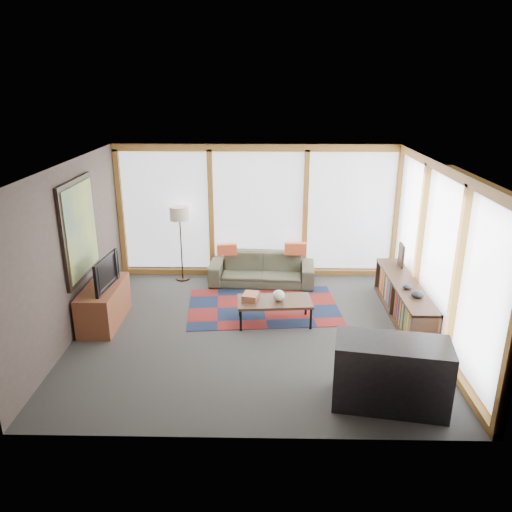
{
  "coord_description": "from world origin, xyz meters",
  "views": [
    {
      "loc": [
        0.15,
        -7.0,
        3.7
      ],
      "look_at": [
        0.0,
        0.4,
        1.1
      ],
      "focal_mm": 35.0,
      "sensor_mm": 36.0,
      "label": 1
    }
  ],
  "objects_px": {
    "bookshelf": "(404,300)",
    "tv_console": "(104,304)",
    "bar_counter": "(391,374)",
    "coffee_table": "(274,311)",
    "television": "(101,272)",
    "floor_lamp": "(181,244)",
    "sofa": "(262,269)"
  },
  "relations": [
    {
      "from": "television",
      "to": "bar_counter",
      "type": "height_order",
      "value": "television"
    },
    {
      "from": "sofa",
      "to": "tv_console",
      "type": "bearing_deg",
      "value": -142.52
    },
    {
      "from": "bar_counter",
      "to": "floor_lamp",
      "type": "bearing_deg",
      "value": 138.01
    },
    {
      "from": "tv_console",
      "to": "bar_counter",
      "type": "bearing_deg",
      "value": -27.11
    },
    {
      "from": "floor_lamp",
      "to": "bookshelf",
      "type": "bearing_deg",
      "value": -21.88
    },
    {
      "from": "bookshelf",
      "to": "tv_console",
      "type": "bearing_deg",
      "value": -176.38
    },
    {
      "from": "tv_console",
      "to": "television",
      "type": "xyz_separation_m",
      "value": [
        0.03,
        -0.04,
        0.57
      ]
    },
    {
      "from": "television",
      "to": "floor_lamp",
      "type": "bearing_deg",
      "value": -20.9
    },
    {
      "from": "sofa",
      "to": "bar_counter",
      "type": "height_order",
      "value": "bar_counter"
    },
    {
      "from": "tv_console",
      "to": "sofa",
      "type": "bearing_deg",
      "value": 34.22
    },
    {
      "from": "coffee_table",
      "to": "bar_counter",
      "type": "height_order",
      "value": "bar_counter"
    },
    {
      "from": "sofa",
      "to": "floor_lamp",
      "type": "height_order",
      "value": "floor_lamp"
    },
    {
      "from": "bookshelf",
      "to": "tv_console",
      "type": "relative_size",
      "value": 1.9
    },
    {
      "from": "bar_counter",
      "to": "television",
      "type": "bearing_deg",
      "value": 162.99
    },
    {
      "from": "television",
      "to": "bookshelf",
      "type": "bearing_deg",
      "value": -80.98
    },
    {
      "from": "bookshelf",
      "to": "television",
      "type": "xyz_separation_m",
      "value": [
        -4.84,
        -0.35,
        0.59
      ]
    },
    {
      "from": "floor_lamp",
      "to": "bar_counter",
      "type": "relative_size",
      "value": 1.11
    },
    {
      "from": "tv_console",
      "to": "floor_lamp",
      "type": "bearing_deg",
      "value": 63.09
    },
    {
      "from": "tv_console",
      "to": "television",
      "type": "height_order",
      "value": "television"
    },
    {
      "from": "bookshelf",
      "to": "tv_console",
      "type": "height_order",
      "value": "tv_console"
    },
    {
      "from": "coffee_table",
      "to": "bookshelf",
      "type": "xyz_separation_m",
      "value": [
        2.13,
        0.26,
        0.1
      ]
    },
    {
      "from": "floor_lamp",
      "to": "bookshelf",
      "type": "height_order",
      "value": "floor_lamp"
    },
    {
      "from": "sofa",
      "to": "television",
      "type": "relative_size",
      "value": 2.25
    },
    {
      "from": "bookshelf",
      "to": "tv_console",
      "type": "xyz_separation_m",
      "value": [
        -4.87,
        -0.31,
        0.02
      ]
    },
    {
      "from": "sofa",
      "to": "bookshelf",
      "type": "relative_size",
      "value": 0.83
    },
    {
      "from": "sofa",
      "to": "floor_lamp",
      "type": "relative_size",
      "value": 1.35
    },
    {
      "from": "sofa",
      "to": "coffee_table",
      "type": "height_order",
      "value": "sofa"
    },
    {
      "from": "television",
      "to": "bar_counter",
      "type": "relative_size",
      "value": 0.66
    },
    {
      "from": "tv_console",
      "to": "coffee_table",
      "type": "bearing_deg",
      "value": 0.91
    },
    {
      "from": "sofa",
      "to": "bar_counter",
      "type": "relative_size",
      "value": 1.49
    },
    {
      "from": "bookshelf",
      "to": "television",
      "type": "height_order",
      "value": "television"
    },
    {
      "from": "floor_lamp",
      "to": "bar_counter",
      "type": "bearing_deg",
      "value": -51.75
    }
  ]
}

